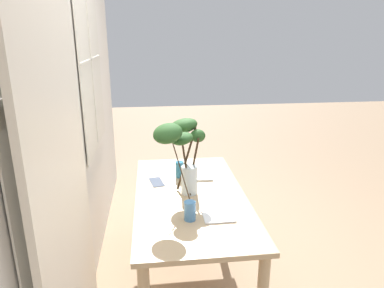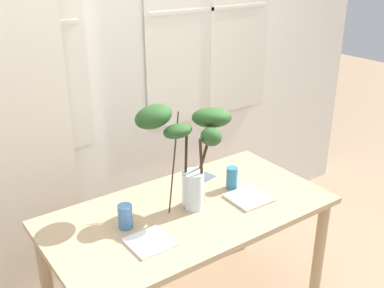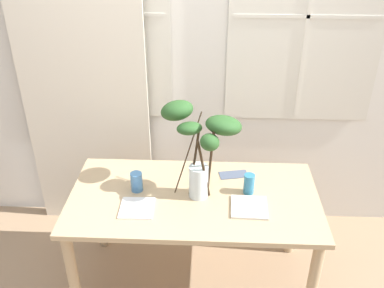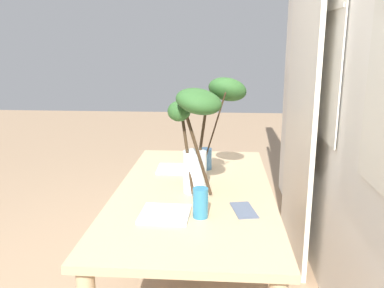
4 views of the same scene
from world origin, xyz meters
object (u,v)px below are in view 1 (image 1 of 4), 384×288
Objects in this scene: dining_table at (190,207)px; plate_square_right at (198,176)px; drinking_glass_blue_left at (190,211)px; vase_with_branches at (182,144)px; drinking_glass_blue_right at (180,170)px; plate_square_left at (218,215)px.

dining_table is 0.37m from plate_square_right.
drinking_glass_blue_left is 0.59× the size of plate_square_right.
dining_table is 2.61× the size of vase_with_branches.
drinking_glass_blue_right is at bearing 0.45° from drinking_glass_blue_left.
plate_square_right is at bearing -92.02° from drinking_glass_blue_right.
vase_with_branches is at bearing 178.62° from drinking_glass_blue_right.
vase_with_branches is at bearing 1.91° from drinking_glass_blue_left.
drinking_glass_blue_left reaches higher than plate_square_right.
plate_square_right is (0.31, -0.16, -0.38)m from vase_with_branches.
plate_square_left is (-0.36, -0.20, -0.38)m from vase_with_branches.
drinking_glass_blue_right is 0.62× the size of plate_square_right.
plate_square_left is at bearing -151.15° from vase_with_branches.
dining_table is 0.50m from vase_with_branches.
drinking_glass_blue_right is at bearing 87.98° from plate_square_right.
plate_square_right reaches higher than dining_table.
plate_square_right is at bearing 3.16° from plate_square_left.
plate_square_right is (-0.01, -0.16, -0.06)m from drinking_glass_blue_right.
drinking_glass_blue_left is at bearing 172.92° from dining_table.
plate_square_right is at bearing -17.46° from dining_table.
drinking_glass_blue_right is 0.71m from plate_square_left.
drinking_glass_blue_right reaches higher than plate_square_left.
drinking_glass_blue_right is (0.70, 0.01, 0.00)m from drinking_glass_blue_left.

